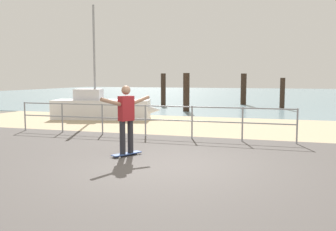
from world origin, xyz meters
TOP-DOWN VIEW (x-y plane):
  - ground_plane at (0.00, -1.00)m, footprint 24.00×10.00m
  - beach_strip at (0.00, 7.00)m, footprint 24.00×6.00m
  - sea_surface at (0.00, 35.00)m, footprint 72.00×50.00m
  - railing_fence at (-1.91, 3.60)m, footprint 9.34×0.05m
  - sailboat at (-5.50, 7.84)m, footprint 5.07×2.36m
  - skateboard at (-1.31, 0.69)m, footprint 0.57×0.80m
  - skateboarder at (-1.31, 0.69)m, footprint 0.79×1.31m
  - groyne_post_0 at (-5.43, 16.51)m, footprint 0.34×0.34m
  - groyne_post_1 at (-2.82, 12.62)m, footprint 0.36×0.36m
  - groyne_post_2 at (-0.21, 18.82)m, footprint 0.40×0.40m
  - groyne_post_3 at (2.40, 16.14)m, footprint 0.30×0.30m

SIDE VIEW (x-z plane):
  - ground_plane at x=0.00m, z-range -0.02..0.02m
  - beach_strip at x=0.00m, z-range -0.02..0.02m
  - sea_surface at x=0.00m, z-range -0.02..0.02m
  - skateboard at x=-1.31m, z-range 0.03..0.11m
  - sailboat at x=-5.50m, z-range -2.08..3.12m
  - railing_fence at x=-1.91m, z-range 0.17..1.22m
  - groyne_post_3 at x=2.40m, z-range 0.00..1.91m
  - skateboarder at x=-1.31m, z-range 0.19..1.84m
  - groyne_post_1 at x=-2.82m, z-range 0.00..2.18m
  - groyne_post_0 at x=-5.43m, z-range 0.00..2.21m
  - groyne_post_2 at x=-0.21m, z-range 0.00..2.21m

